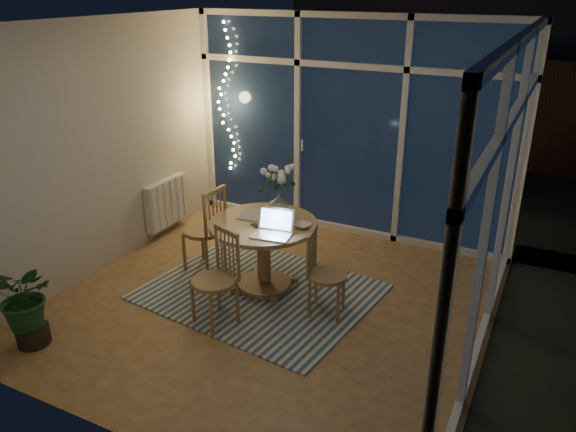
% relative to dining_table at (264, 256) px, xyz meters
% --- Properties ---
extents(floor, '(4.00, 4.00, 0.00)m').
position_rel_dining_table_xyz_m(floor, '(0.20, -0.23, -0.36)').
color(floor, brown).
rests_on(floor, ground).
extents(ceiling, '(4.00, 4.00, 0.00)m').
position_rel_dining_table_xyz_m(ceiling, '(0.20, -0.23, 2.24)').
color(ceiling, white).
rests_on(ceiling, wall_back).
extents(wall_back, '(4.00, 0.04, 2.60)m').
position_rel_dining_table_xyz_m(wall_back, '(0.20, 1.77, 0.94)').
color(wall_back, beige).
rests_on(wall_back, floor).
extents(wall_front, '(4.00, 0.04, 2.60)m').
position_rel_dining_table_xyz_m(wall_front, '(0.20, -2.23, 0.94)').
color(wall_front, beige).
rests_on(wall_front, floor).
extents(wall_left, '(0.04, 4.00, 2.60)m').
position_rel_dining_table_xyz_m(wall_left, '(-1.80, -0.23, 0.94)').
color(wall_left, beige).
rests_on(wall_left, floor).
extents(wall_right, '(0.04, 4.00, 2.60)m').
position_rel_dining_table_xyz_m(wall_right, '(2.20, -0.23, 0.94)').
color(wall_right, beige).
rests_on(wall_right, floor).
extents(window_wall_back, '(4.00, 0.10, 2.60)m').
position_rel_dining_table_xyz_m(window_wall_back, '(0.20, 1.73, 0.94)').
color(window_wall_back, white).
rests_on(window_wall_back, floor).
extents(window_wall_right, '(0.10, 4.00, 2.60)m').
position_rel_dining_table_xyz_m(window_wall_right, '(2.16, -0.23, 0.94)').
color(window_wall_right, white).
rests_on(window_wall_right, floor).
extents(radiator, '(0.10, 0.70, 0.58)m').
position_rel_dining_table_xyz_m(radiator, '(-1.74, 0.67, 0.04)').
color(radiator, silver).
rests_on(radiator, wall_left).
extents(fairy_lights, '(0.24, 0.10, 1.85)m').
position_rel_dining_table_xyz_m(fairy_lights, '(-1.45, 1.65, 1.16)').
color(fairy_lights, '#E8AD5D').
rests_on(fairy_lights, window_wall_back).
extents(garden_patio, '(12.00, 6.00, 0.10)m').
position_rel_dining_table_xyz_m(garden_patio, '(0.70, 4.77, -0.42)').
color(garden_patio, black).
rests_on(garden_patio, ground).
extents(garden_fence, '(11.00, 0.08, 1.80)m').
position_rel_dining_table_xyz_m(garden_fence, '(0.20, 5.27, 0.54)').
color(garden_fence, '#3D2516').
rests_on(garden_fence, ground).
extents(neighbour_roof, '(7.00, 3.00, 2.20)m').
position_rel_dining_table_xyz_m(neighbour_roof, '(0.50, 8.27, 1.84)').
color(neighbour_roof, '#303139').
rests_on(neighbour_roof, ground).
extents(garden_shrubs, '(0.90, 0.90, 0.90)m').
position_rel_dining_table_xyz_m(garden_shrubs, '(-0.60, 3.17, 0.09)').
color(garden_shrubs, black).
rests_on(garden_shrubs, ground).
extents(rug, '(2.36, 1.99, 0.01)m').
position_rel_dining_table_xyz_m(rug, '(0.00, -0.10, -0.36)').
color(rug, beige).
rests_on(rug, floor).
extents(dining_table, '(1.19, 1.19, 0.73)m').
position_rel_dining_table_xyz_m(dining_table, '(0.00, 0.00, 0.00)').
color(dining_table, '#956C43').
rests_on(dining_table, floor).
extents(chair_left, '(0.49, 0.49, 0.98)m').
position_rel_dining_table_xyz_m(chair_left, '(-0.76, 0.06, 0.12)').
color(chair_left, '#956C43').
rests_on(chair_left, floor).
extents(chair_right, '(0.46, 0.46, 0.85)m').
position_rel_dining_table_xyz_m(chair_right, '(0.75, -0.15, 0.06)').
color(chair_right, '#956C43').
rests_on(chair_right, floor).
extents(chair_front, '(0.54, 0.54, 0.91)m').
position_rel_dining_table_xyz_m(chair_front, '(-0.09, -0.76, 0.09)').
color(chair_front, '#956C43').
rests_on(chair_front, floor).
extents(laptop, '(0.38, 0.34, 0.26)m').
position_rel_dining_table_xyz_m(laptop, '(0.22, -0.24, 0.49)').
color(laptop, silver).
rests_on(laptop, dining_table).
extents(flower_vase, '(0.23, 0.23, 0.21)m').
position_rel_dining_table_xyz_m(flower_vase, '(0.02, 0.30, 0.47)').
color(flower_vase, white).
rests_on(flower_vase, dining_table).
extents(bowl, '(0.17, 0.17, 0.04)m').
position_rel_dining_table_xyz_m(bowl, '(0.39, 0.06, 0.38)').
color(bowl, silver).
rests_on(bowl, dining_table).
extents(newspapers, '(0.41, 0.33, 0.01)m').
position_rel_dining_table_xyz_m(newspapers, '(-0.07, 0.09, 0.37)').
color(newspapers, beige).
rests_on(newspapers, dining_table).
extents(phone, '(0.11, 0.09, 0.01)m').
position_rel_dining_table_xyz_m(phone, '(-0.03, -0.11, 0.37)').
color(phone, black).
rests_on(phone, dining_table).
extents(potted_plant, '(0.60, 0.54, 0.76)m').
position_rel_dining_table_xyz_m(potted_plant, '(-1.33, -1.73, 0.02)').
color(potted_plant, '#184521').
rests_on(potted_plant, floor).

